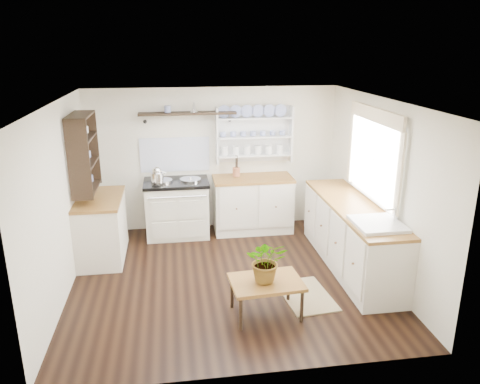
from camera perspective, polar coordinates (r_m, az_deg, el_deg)
floor at (r=6.26m, az=-1.41°, el=-10.41°), size 4.00×3.80×0.01m
wall_back at (r=7.63m, az=-3.25°, el=4.03°), size 4.00×0.02×2.30m
wall_right at (r=6.36m, az=16.70°, el=0.48°), size 0.02×3.80×2.30m
wall_left at (r=5.93m, az=-21.07°, el=-1.21°), size 0.02×3.80×2.30m
ceiling at (r=5.56m, az=-1.59°, el=10.98°), size 4.00×3.80×0.01m
window at (r=6.36m, az=16.05°, el=4.43°), size 0.08×1.55×1.22m
aga_cooker at (r=7.48m, az=-7.66°, el=-1.92°), size 1.01×0.70×0.93m
back_cabinets at (r=7.61m, az=1.56°, el=-1.39°), size 1.27×0.63×0.90m
right_cabinets at (r=6.55m, az=13.42°, el=-5.14°), size 0.62×2.43×0.90m
belfast_sink at (r=5.79m, az=16.35°, el=-4.84°), size 0.55×0.60×0.45m
left_cabinets at (r=6.93m, az=-16.52°, el=-4.12°), size 0.62×1.13×0.90m
plate_rack at (r=7.59m, az=1.65°, el=7.11°), size 1.20×0.22×0.90m
high_shelf at (r=7.34m, az=-6.41°, el=9.44°), size 1.50×0.29×0.16m
left_shelving at (r=6.64m, az=-18.53°, el=4.61°), size 0.28×0.80×1.05m
kettle at (r=7.19m, az=-10.06°, el=2.09°), size 0.19×0.19×0.23m
utensil_crock at (r=7.50m, az=-0.46°, el=2.46°), size 0.12×0.12×0.14m
center_table at (r=5.32m, az=3.21°, el=-11.18°), size 0.83×0.62×0.43m
potted_plant at (r=5.19m, az=3.27°, el=-8.34°), size 0.50×0.45×0.50m
floor_rug at (r=5.90m, az=8.07°, el=-12.39°), size 0.63×0.90×0.02m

